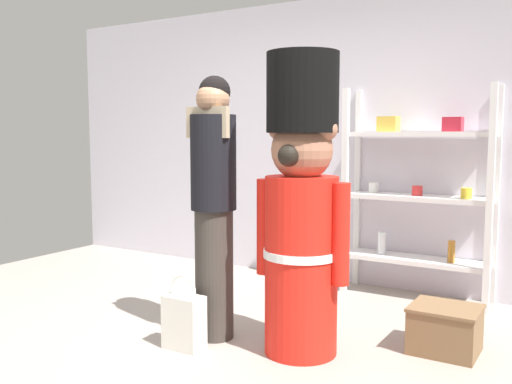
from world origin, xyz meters
name	(u,v)px	position (x,y,z in m)	size (l,w,h in m)	color
ground_plane	(192,355)	(0.00, 0.00, 0.00)	(6.40, 6.40, 0.00)	#9E9389
back_wall	(336,141)	(0.00, 2.20, 1.30)	(6.40, 0.12, 2.60)	silver
merchandise_shelf	(417,192)	(0.83, 1.98, 0.88)	(1.22, 0.35, 1.75)	white
teddy_bear_guard	(302,208)	(0.56, 0.39, 0.91)	(0.63, 0.47, 1.85)	red
person_shopper	(214,200)	(-0.06, 0.33, 0.93)	(0.32, 0.30, 1.74)	#38332D
shopping_bag	(184,321)	(-0.10, 0.06, 0.18)	(0.26, 0.15, 0.48)	silver
display_crate	(445,329)	(1.33, 0.87, 0.15)	(0.42, 0.37, 0.29)	brown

